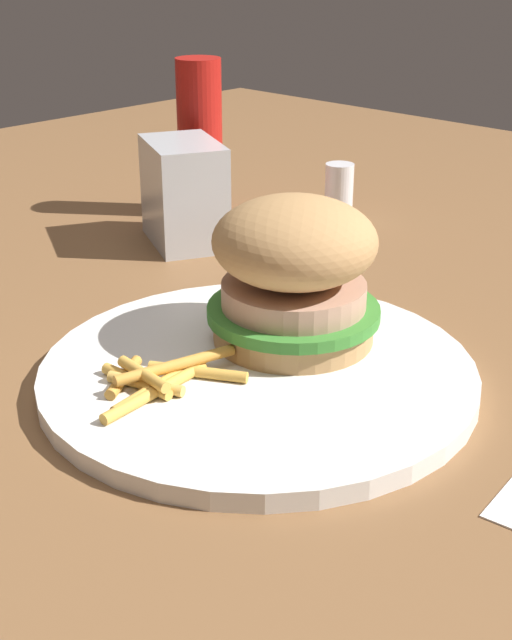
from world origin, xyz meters
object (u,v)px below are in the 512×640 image
object	(u,v)px
plate	(256,372)
sandwich	(294,271)
salt_shaker	(339,192)
fries_pile	(158,379)
napkin_dispenser	(184,193)
ketchup_bottle	(200,138)

from	to	relation	value
plate	sandwich	xyz separation A→B (m)	(0.04, 0.01, 0.05)
sandwich	salt_shaker	bearing A→B (deg)	33.06
sandwich	fries_pile	world-z (taller)	sandwich
napkin_dispenser	salt_shaker	bearing A→B (deg)	-83.46
fries_pile	napkin_dispenser	bearing A→B (deg)	44.90
sandwich	fries_pile	bearing A→B (deg)	172.28
fries_pile	salt_shaker	xyz separation A→B (m)	(0.36, 0.15, 0.01)
fries_pile	salt_shaker	size ratio (longest dim) A/B	1.87
plate	napkin_dispenser	distance (m)	0.28
sandwich	napkin_dispenser	distance (m)	0.25
plate	napkin_dispenser	xyz separation A→B (m)	(0.15, 0.23, 0.04)
napkin_dispenser	sandwich	bearing A→B (deg)	-178.39
fries_pile	ketchup_bottle	size ratio (longest dim) A/B	0.68
napkin_dispenser	ketchup_bottle	xyz separation A→B (m)	(0.07, 0.06, 0.03)
plate	sandwich	world-z (taller)	sandwich
sandwich	ketchup_bottle	bearing A→B (deg)	57.50
plate	salt_shaker	xyz separation A→B (m)	(0.30, 0.18, 0.02)
napkin_dispenser	ketchup_bottle	distance (m)	0.10
sandwich	ketchup_bottle	size ratio (longest dim) A/B	0.75
fries_pile	salt_shaker	bearing A→B (deg)	22.93
plate	fries_pile	distance (m)	0.07
ketchup_bottle	plate	bearing A→B (deg)	-127.62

